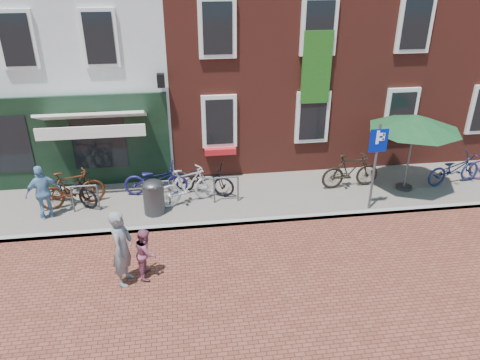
{
  "coord_description": "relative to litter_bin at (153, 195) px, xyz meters",
  "views": [
    {
      "loc": [
        -0.74,
        -10.62,
        6.68
      ],
      "look_at": [
        0.77,
        0.17,
        1.31
      ],
      "focal_mm": 34.19,
      "sensor_mm": 36.0,
      "label": 1
    }
  ],
  "objects": [
    {
      "name": "ground",
      "position": [
        1.58,
        -0.85,
        -0.66
      ],
      "size": [
        80.0,
        80.0,
        0.0
      ],
      "primitive_type": "plane",
      "color": "brown"
    },
    {
      "name": "sidewalk",
      "position": [
        2.58,
        0.65,
        -0.61
      ],
      "size": [
        24.0,
        3.0,
        0.1
      ],
      "primitive_type": "cube",
      "color": "slate",
      "rests_on": "ground"
    },
    {
      "name": "building_stucco",
      "position": [
        -3.42,
        6.15,
        3.84
      ],
      "size": [
        8.0,
        8.0,
        9.0
      ],
      "primitive_type": "cube",
      "color": "silver",
      "rests_on": "ground"
    },
    {
      "name": "building_brick_mid",
      "position": [
        3.58,
        6.15,
        4.34
      ],
      "size": [
        6.0,
        8.0,
        10.0
      ],
      "primitive_type": "cube",
      "color": "maroon",
      "rests_on": "ground"
    },
    {
      "name": "building_brick_right",
      "position": [
        9.58,
        6.15,
        4.34
      ],
      "size": [
        6.0,
        8.0,
        10.0
      ],
      "primitive_type": "cube",
      "color": "maroon",
      "rests_on": "ground"
    },
    {
      "name": "litter_bin",
      "position": [
        0.0,
        0.0,
        0.0
      ],
      "size": [
        0.59,
        0.59,
        1.08
      ],
      "color": "#393A3C",
      "rests_on": "sidewalk"
    },
    {
      "name": "parking_sign",
      "position": [
        6.12,
        -0.61,
        1.14
      ],
      "size": [
        0.5,
        0.08,
        2.57
      ],
      "color": "#4C4C4F",
      "rests_on": "sidewalk"
    },
    {
      "name": "parasol",
      "position": [
        7.7,
        0.45,
        1.71
      ],
      "size": [
        2.72,
        2.72,
        2.51
      ],
      "color": "#4C4C4F",
      "rests_on": "sidewalk"
    },
    {
      "name": "woman",
      "position": [
        -0.57,
        -2.87,
        0.25
      ],
      "size": [
        0.59,
        0.75,
        1.82
      ],
      "primitive_type": "imported",
      "rotation": [
        0.0,
        0.0,
        1.31
      ],
      "color": "slate",
      "rests_on": "ground"
    },
    {
      "name": "boy",
      "position": [
        -0.09,
        -2.7,
        -0.04
      ],
      "size": [
        0.49,
        0.61,
        1.23
      ],
      "primitive_type": "imported",
      "rotation": [
        0.0,
        0.0,
        1.54
      ],
      "color": "#924761",
      "rests_on": "ground"
    },
    {
      "name": "cafe_person",
      "position": [
        -2.94,
        0.15,
        0.23
      ],
      "size": [
        0.99,
        0.73,
        1.57
      ],
      "primitive_type": "imported",
      "rotation": [
        0.0,
        0.0,
        3.57
      ],
      "color": "#6891BC",
      "rests_on": "sidewalk"
    },
    {
      "name": "bicycle_0",
      "position": [
        -2.42,
        0.85,
        -0.05
      ],
      "size": [
        1.99,
        1.56,
        1.01
      ],
      "primitive_type": "imported",
      "rotation": [
        0.0,
        0.0,
        1.03
      ],
      "color": "black",
      "rests_on": "sidewalk"
    },
    {
      "name": "bicycle_1",
      "position": [
        -2.34,
        0.73,
        0.0
      ],
      "size": [
        1.93,
        1.02,
        1.12
      ],
      "primitive_type": "imported",
      "rotation": [
        0.0,
        0.0,
        1.85
      ],
      "color": "#4C210E",
      "rests_on": "sidewalk"
    },
    {
      "name": "bicycle_2",
      "position": [
        0.03,
        1.12,
        -0.05
      ],
      "size": [
        1.97,
        0.83,
        1.01
      ],
      "primitive_type": "imported",
      "rotation": [
        0.0,
        0.0,
        1.48
      ],
      "color": "#1B1554",
      "rests_on": "sidewalk"
    },
    {
      "name": "bicycle_3",
      "position": [
        0.97,
        0.46,
        0.0
      ],
      "size": [
        1.92,
        1.17,
        1.12
      ],
      "primitive_type": "imported",
      "rotation": [
        0.0,
        0.0,
        1.94
      ],
      "color": "#ABABAD",
      "rests_on": "sidewalk"
    },
    {
      "name": "bicycle_4",
      "position": [
        1.46,
        0.95,
        -0.05
      ],
      "size": [
        2.03,
        1.35,
        1.01
      ],
      "primitive_type": "imported",
      "rotation": [
        0.0,
        0.0,
        1.18
      ],
      "color": "black",
      "rests_on": "sidewalk"
    },
    {
      "name": "bicycle_5",
      "position": [
        6.02,
        0.79,
        0.0
      ],
      "size": [
        1.89,
        0.65,
        1.12
      ],
      "primitive_type": "imported",
      "rotation": [
        0.0,
        0.0,
        1.64
      ],
      "color": "black",
      "rests_on": "sidewalk"
    },
    {
      "name": "bicycle_6",
      "position": [
        9.37,
        0.58,
        -0.05
      ],
      "size": [
        2.01,
        1.01,
        1.01
      ],
      "primitive_type": "imported",
      "rotation": [
        0.0,
        0.0,
        1.76
      ],
      "color": "#162148",
      "rests_on": "sidewalk"
    }
  ]
}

